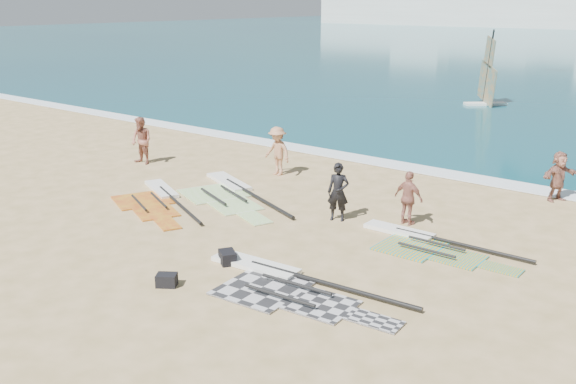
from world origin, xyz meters
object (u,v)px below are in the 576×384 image
Objects in this scene: gear_bag_far at (228,257)px; gear_bag_near at (167,280)px; beachgoer_right at (559,176)px; rig_red at (157,199)px; beachgoer_back at (409,198)px; rig_green at (230,192)px; rig_orange at (423,243)px; rig_grey at (282,283)px; beachgoer_left at (141,141)px; person_wetsuit at (338,192)px; beachgoer_mid at (277,151)px.

gear_bag_near is at bearing -95.30° from gear_bag_far.
beachgoer_right is (4.99, 10.89, 0.69)m from gear_bag_far.
beachgoer_back reaches higher than rig_red.
rig_green reaches higher than rig_orange.
gear_bag_far reaches higher than rig_grey.
gear_bag_far is 0.32× the size of beachgoer_right.
rig_orange is at bearing 52.30° from gear_bag_far.
beachgoer_right is at bearing 18.87° from beachgoer_left.
beachgoer_back is at bearing 132.78° from rig_orange.
rig_green is at bearing 156.66° from person_wetsuit.
beachgoer_right reaches higher than gear_bag_near.
rig_red is at bearing -95.44° from beachgoer_mid.
rig_red is 10.63× the size of gear_bag_near.
gear_bag_far is 6.04m from beachgoer_back.
gear_bag_near is 0.25× the size of beachgoer_mid.
beachgoer_left is at bearing -166.52° from rig_green.
rig_orange is (7.60, -0.20, -0.00)m from rig_green.
gear_bag_far is at bearing 1.30° from rig_red.
rig_red is 2.79× the size of person_wetsuit.
rig_red is 8.47m from beachgoer_back.
rig_green reaches higher than rig_grey.
rig_orange is 0.99× the size of rig_red.
rig_orange is 9.19× the size of gear_bag_far.
beachgoer_back is (2.37, 7.50, 0.68)m from gear_bag_near.
rig_red is 5.32m from beachgoer_mid.
beachgoer_mid is at bearing 124.78° from person_wetsuit.
rig_red is at bearing 156.62° from gear_bag_far.
rig_orange is at bearing -15.66° from beachgoer_mid.
rig_green is at bearing 15.73° from beachgoer_back.
beachgoer_mid is (-4.36, 9.47, 0.80)m from gear_bag_near.
beachgoer_left reaches higher than gear_bag_near.
beachgoer_mid is (-6.47, 7.71, 0.90)m from rig_grey.
rig_grey is 2.94× the size of beachgoer_left.
rig_grey is 5.79m from beachgoer_back.
gear_bag_far is 0.29× the size of beachgoer_mid.
rig_orange is at bearing -165.85° from beachgoer_right.
gear_bag_far is at bearing -117.70° from person_wetsuit.
beachgoer_back is 0.97× the size of beachgoer_right.
rig_grey reaches higher than rig_orange.
rig_grey is 5.07m from person_wetsuit.
rig_red is 3.03× the size of beachgoer_back.
beachgoer_back reaches higher than rig_orange.
beachgoer_back is (0.27, 5.73, 0.78)m from rig_grey.
beachgoer_mid is 7.02m from beachgoer_back.
rig_grey is at bearing 5.84° from rig_red.
gear_bag_near is at bearing -120.05° from rig_orange.
beachgoer_mid reaches higher than beachgoer_back.
rig_orange is (1.44, 4.50, -0.00)m from rig_grey.
rig_red is 6.96m from gear_bag_near.
beachgoer_right is at bearing 63.24° from rig_red.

